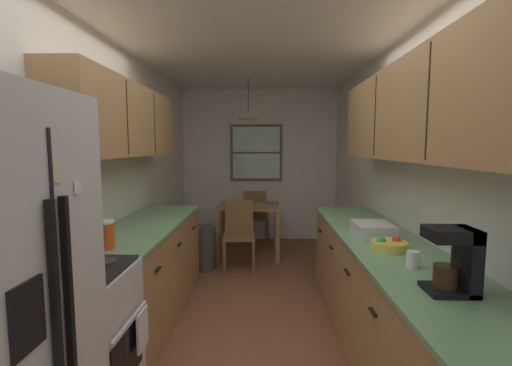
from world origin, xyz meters
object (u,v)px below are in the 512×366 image
at_px(dining_chair_near, 239,231).
at_px(storage_canister, 104,235).
at_px(dining_chair_far, 255,215).
at_px(mug_by_coffeemaker, 413,259).
at_px(microwave_over_range, 38,135).
at_px(trash_bin, 204,248).
at_px(stove_range, 71,347).
at_px(dish_rack, 373,229).
at_px(fruit_bowl, 389,245).
at_px(coffee_maker, 457,259).
at_px(dining_table, 248,214).
at_px(table_serving_bowl, 241,204).

bearing_deg(dining_chair_near, storage_canister, -109.55).
xyz_separation_m(dining_chair_far, mug_by_coffeemaker, (1.02, -3.60, 0.45)).
height_order(dining_chair_far, mug_by_coffeemaker, mug_by_coffeemaker).
distance_m(microwave_over_range, trash_bin, 2.98).
bearing_deg(trash_bin, dining_chair_far, 60.61).
bearing_deg(stove_range, mug_by_coffeemaker, 4.67).
bearing_deg(dish_rack, storage_canister, -168.25).
height_order(dining_chair_near, mug_by_coffeemaker, mug_by_coffeemaker).
distance_m(microwave_over_range, mug_by_coffeemaker, 2.19).
height_order(trash_bin, fruit_bowl, fruit_bowl).
xyz_separation_m(microwave_over_range, coffee_maker, (2.12, -0.20, -0.60)).
bearing_deg(dining_chair_near, dining_table, 80.46).
distance_m(trash_bin, storage_canister, 2.27).
height_order(dining_chair_near, fruit_bowl, fruit_bowl).
xyz_separation_m(trash_bin, table_serving_bowl, (0.45, 0.48, 0.50)).
relative_size(microwave_over_range, dining_chair_far, 0.66).
xyz_separation_m(trash_bin, dish_rack, (1.65, -1.73, 0.67)).
height_order(fruit_bowl, dish_rack, dish_rack).
xyz_separation_m(stove_range, table_serving_bowl, (0.74, 3.09, 0.31)).
bearing_deg(storage_canister, microwave_over_range, -102.71).
relative_size(trash_bin, coffee_maker, 1.80).
distance_m(microwave_over_range, dining_chair_far, 4.07).
height_order(stove_range, dining_chair_near, stove_range).
xyz_separation_m(stove_range, dining_chair_far, (0.94, 3.75, 0.03)).
distance_m(stove_range, dining_chair_far, 3.87).
height_order(storage_canister, fruit_bowl, storage_canister).
relative_size(coffee_maker, table_serving_bowl, 1.96).
bearing_deg(dining_chair_far, trash_bin, -119.39).
height_order(stove_range, dining_chair_far, stove_range).
height_order(dining_table, dish_rack, dish_rack).
bearing_deg(dining_table, table_serving_bowl, -137.79).
bearing_deg(coffee_maker, microwave_over_range, 174.64).
bearing_deg(trash_bin, table_serving_bowl, 46.74).
bearing_deg(table_serving_bowl, stove_range, -103.52).
relative_size(storage_canister, dish_rack, 0.57).
distance_m(storage_canister, mug_by_coffeemaker, 1.99).
height_order(dining_table, dining_chair_far, dining_chair_far).
xyz_separation_m(microwave_over_range, dining_chair_near, (0.87, 2.63, -1.16)).
xyz_separation_m(storage_canister, mug_by_coffeemaker, (1.96, -0.32, -0.05)).
distance_m(dining_chair_far, fruit_bowl, 3.43).
bearing_deg(dish_rack, mug_by_coffeemaker, -88.78).
bearing_deg(dining_chair_far, dining_chair_near, -98.98).
distance_m(dining_table, dining_chair_near, 0.58).
height_order(dining_chair_far, trash_bin, dining_chair_far).
height_order(trash_bin, mug_by_coffeemaker, mug_by_coffeemaker).
distance_m(coffee_maker, table_serving_bowl, 3.54).
distance_m(dining_table, fruit_bowl, 2.92).
bearing_deg(mug_by_coffeemaker, storage_canister, 170.77).
height_order(trash_bin, table_serving_bowl, table_serving_bowl).
height_order(dining_table, fruit_bowl, fruit_bowl).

